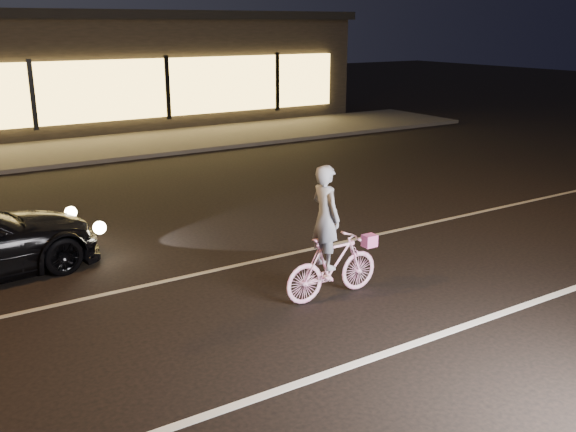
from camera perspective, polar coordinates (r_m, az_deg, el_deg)
ground at (r=8.65m, az=-0.34°, el=-8.92°), size 90.00×90.00×0.00m
lane_stripe_near at (r=7.57m, az=5.88°, el=-13.00°), size 60.00×0.12×0.01m
lane_stripe_far at (r=10.26m, az=-6.31°, el=-4.76°), size 60.00×0.10×0.01m
sidewalk at (r=20.38m, az=-20.28°, el=5.28°), size 30.00×4.00×0.12m
storefront at (r=25.96m, az=-23.76°, el=11.83°), size 25.40×8.42×4.20m
cyclist at (r=8.99m, az=3.81°, el=-3.18°), size 1.54×0.53×1.94m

